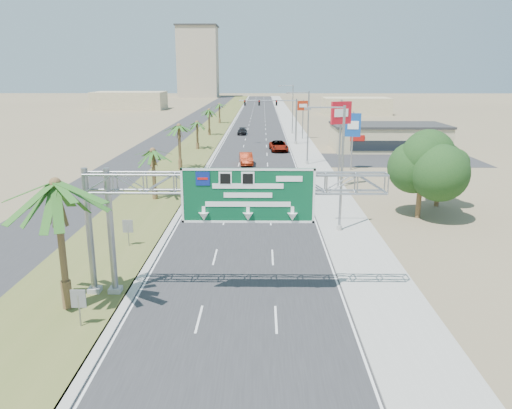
{
  "coord_description": "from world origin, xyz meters",
  "views": [
    {
      "loc": [
        1.26,
        -16.46,
        12.39
      ],
      "look_at": [
        0.87,
        14.47,
        4.2
      ],
      "focal_mm": 35.0,
      "sensor_mm": 36.0,
      "label": 1
    }
  ],
  "objects_px": {
    "store_building": "(388,138)",
    "car_far": "(242,131)",
    "pole_sign_red_near": "(341,119)",
    "pole_sign_blue": "(353,127)",
    "signal_mast": "(285,117)",
    "palm_near": "(55,184)",
    "car_left_lane": "(209,194)",
    "car_mid_lane": "(246,159)",
    "sign_gantry": "(220,193)",
    "pole_sign_red_far": "(303,108)",
    "car_right_lane": "(279,146)"
  },
  "relations": [
    {
      "from": "pole_sign_red_far",
      "to": "store_building",
      "type": "bearing_deg",
      "value": -46.92
    },
    {
      "from": "car_right_lane",
      "to": "pole_sign_blue",
      "type": "height_order",
      "value": "pole_sign_blue"
    },
    {
      "from": "car_mid_lane",
      "to": "car_far",
      "type": "distance_m",
      "value": 34.79
    },
    {
      "from": "signal_mast",
      "to": "pole_sign_red_near",
      "type": "bearing_deg",
      "value": -82.45
    },
    {
      "from": "sign_gantry",
      "to": "palm_near",
      "type": "relative_size",
      "value": 2.01
    },
    {
      "from": "palm_near",
      "to": "car_far",
      "type": "bearing_deg",
      "value": 85.44
    },
    {
      "from": "car_mid_lane",
      "to": "car_left_lane",
      "type": "bearing_deg",
      "value": -103.68
    },
    {
      "from": "car_far",
      "to": "car_mid_lane",
      "type": "bearing_deg",
      "value": -85.37
    },
    {
      "from": "store_building",
      "to": "car_mid_lane",
      "type": "relative_size",
      "value": 3.61
    },
    {
      "from": "signal_mast",
      "to": "palm_near",
      "type": "bearing_deg",
      "value": -102.66
    },
    {
      "from": "car_right_lane",
      "to": "pole_sign_red_near",
      "type": "height_order",
      "value": "pole_sign_red_near"
    },
    {
      "from": "car_left_lane",
      "to": "pole_sign_red_near",
      "type": "relative_size",
      "value": 0.52
    },
    {
      "from": "pole_sign_red_near",
      "to": "car_right_lane",
      "type": "bearing_deg",
      "value": 102.22
    },
    {
      "from": "sign_gantry",
      "to": "car_right_lane",
      "type": "relative_size",
      "value": 2.84
    },
    {
      "from": "sign_gantry",
      "to": "car_left_lane",
      "type": "bearing_deg",
      "value": 97.8
    },
    {
      "from": "sign_gantry",
      "to": "pole_sign_blue",
      "type": "relative_size",
      "value": 2.21
    },
    {
      "from": "palm_near",
      "to": "pole_sign_red_far",
      "type": "distance_m",
      "value": 74.18
    },
    {
      "from": "store_building",
      "to": "car_mid_lane",
      "type": "bearing_deg",
      "value": -148.77
    },
    {
      "from": "car_far",
      "to": "pole_sign_red_far",
      "type": "relative_size",
      "value": 0.6
    },
    {
      "from": "pole_sign_red_near",
      "to": "pole_sign_red_far",
      "type": "height_order",
      "value": "pole_sign_red_near"
    },
    {
      "from": "store_building",
      "to": "pole_sign_blue",
      "type": "height_order",
      "value": "pole_sign_blue"
    },
    {
      "from": "signal_mast",
      "to": "pole_sign_blue",
      "type": "distance_m",
      "value": 24.75
    },
    {
      "from": "car_left_lane",
      "to": "pole_sign_blue",
      "type": "distance_m",
      "value": 24.66
    },
    {
      "from": "car_right_lane",
      "to": "pole_sign_blue",
      "type": "xyz_separation_m",
      "value": [
        9.04,
        -16.01,
        4.75
      ]
    },
    {
      "from": "car_right_lane",
      "to": "pole_sign_red_near",
      "type": "bearing_deg",
      "value": -82.56
    },
    {
      "from": "sign_gantry",
      "to": "signal_mast",
      "type": "distance_m",
      "value": 62.37
    },
    {
      "from": "palm_near",
      "to": "car_far",
      "type": "distance_m",
      "value": 79.29
    },
    {
      "from": "car_left_lane",
      "to": "palm_near",
      "type": "bearing_deg",
      "value": -107.06
    },
    {
      "from": "sign_gantry",
      "to": "store_building",
      "type": "xyz_separation_m",
      "value": [
        23.06,
        56.07,
        -4.06
      ]
    },
    {
      "from": "car_right_lane",
      "to": "pole_sign_blue",
      "type": "bearing_deg",
      "value": -65.32
    },
    {
      "from": "car_far",
      "to": "pole_sign_red_near",
      "type": "relative_size",
      "value": 0.47
    },
    {
      "from": "pole_sign_red_near",
      "to": "car_left_lane",
      "type": "bearing_deg",
      "value": -154.36
    },
    {
      "from": "store_building",
      "to": "pole_sign_red_near",
      "type": "distance_m",
      "value": 31.3
    },
    {
      "from": "palm_near",
      "to": "store_building",
      "type": "distance_m",
      "value": 66.04
    },
    {
      "from": "car_mid_lane",
      "to": "palm_near",
      "type": "bearing_deg",
      "value": -106.09
    },
    {
      "from": "sign_gantry",
      "to": "store_building",
      "type": "height_order",
      "value": "sign_gantry"
    },
    {
      "from": "pole_sign_red_near",
      "to": "pole_sign_blue",
      "type": "height_order",
      "value": "pole_sign_red_near"
    },
    {
      "from": "store_building",
      "to": "signal_mast",
      "type": "bearing_deg",
      "value": 160.46
    },
    {
      "from": "sign_gantry",
      "to": "pole_sign_red_far",
      "type": "distance_m",
      "value": 70.69
    },
    {
      "from": "pole_sign_red_far",
      "to": "palm_near",
      "type": "bearing_deg",
      "value": -104.2
    },
    {
      "from": "car_mid_lane",
      "to": "pole_sign_red_far",
      "type": "height_order",
      "value": "pole_sign_red_far"
    },
    {
      "from": "store_building",
      "to": "pole_sign_red_far",
      "type": "relative_size",
      "value": 2.42
    },
    {
      "from": "palm_near",
      "to": "car_left_lane",
      "type": "relative_size",
      "value": 1.66
    },
    {
      "from": "car_right_lane",
      "to": "pole_sign_red_far",
      "type": "height_order",
      "value": "pole_sign_red_far"
    },
    {
      "from": "sign_gantry",
      "to": "car_left_lane",
      "type": "distance_m",
      "value": 22.09
    },
    {
      "from": "sign_gantry",
      "to": "pole_sign_blue",
      "type": "bearing_deg",
      "value": 70.02
    },
    {
      "from": "pole_sign_red_near",
      "to": "pole_sign_blue",
      "type": "distance_m",
      "value": 11.39
    },
    {
      "from": "store_building",
      "to": "car_far",
      "type": "height_order",
      "value": "store_building"
    },
    {
      "from": "signal_mast",
      "to": "car_far",
      "type": "distance_m",
      "value": 17.4
    },
    {
      "from": "store_building",
      "to": "car_far",
      "type": "xyz_separation_m",
      "value": [
        -24.92,
        20.8,
        -1.35
      ]
    }
  ]
}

